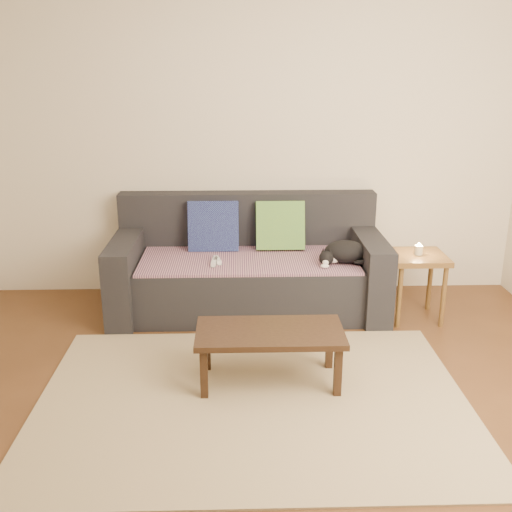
{
  "coord_description": "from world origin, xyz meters",
  "views": [
    {
      "loc": [
        -0.07,
        -2.91,
        1.89
      ],
      "look_at": [
        0.05,
        1.2,
        0.55
      ],
      "focal_mm": 42.0,
      "sensor_mm": 36.0,
      "label": 1
    }
  ],
  "objects_px": {
    "wii_remote_a": "(214,262)",
    "sofa": "(248,270)",
    "wii_remote_b": "(217,260)",
    "coffee_table": "(270,337)",
    "cat": "(344,252)",
    "side_table": "(417,266)"
  },
  "relations": [
    {
      "from": "sofa",
      "to": "coffee_table",
      "type": "xyz_separation_m",
      "value": [
        0.11,
        -1.22,
        0.0
      ]
    },
    {
      "from": "sofa",
      "to": "cat",
      "type": "bearing_deg",
      "value": -16.54
    },
    {
      "from": "sofa",
      "to": "cat",
      "type": "relative_size",
      "value": 5.35
    },
    {
      "from": "wii_remote_b",
      "to": "side_table",
      "type": "xyz_separation_m",
      "value": [
        1.51,
        -0.09,
        -0.03
      ]
    },
    {
      "from": "wii_remote_b",
      "to": "side_table",
      "type": "bearing_deg",
      "value": -106.56
    },
    {
      "from": "wii_remote_a",
      "to": "coffee_table",
      "type": "distance_m",
      "value": 1.08
    },
    {
      "from": "sofa",
      "to": "wii_remote_b",
      "type": "height_order",
      "value": "sofa"
    },
    {
      "from": "wii_remote_a",
      "to": "coffee_table",
      "type": "bearing_deg",
      "value": -155.93
    },
    {
      "from": "wii_remote_a",
      "to": "coffee_table",
      "type": "relative_size",
      "value": 0.17
    },
    {
      "from": "coffee_table",
      "to": "wii_remote_b",
      "type": "bearing_deg",
      "value": 108.3
    },
    {
      "from": "wii_remote_a",
      "to": "sofa",
      "type": "bearing_deg",
      "value": -46.44
    },
    {
      "from": "wii_remote_b",
      "to": "side_table",
      "type": "relative_size",
      "value": 0.29
    },
    {
      "from": "cat",
      "to": "wii_remote_a",
      "type": "height_order",
      "value": "cat"
    },
    {
      "from": "sofa",
      "to": "wii_remote_b",
      "type": "xyz_separation_m",
      "value": [
        -0.24,
        -0.17,
        0.15
      ]
    },
    {
      "from": "side_table",
      "to": "cat",
      "type": "bearing_deg",
      "value": 175.23
    },
    {
      "from": "wii_remote_a",
      "to": "wii_remote_b",
      "type": "height_order",
      "value": "same"
    },
    {
      "from": "cat",
      "to": "sofa",
      "type": "bearing_deg",
      "value": 171.91
    },
    {
      "from": "coffee_table",
      "to": "sofa",
      "type": "bearing_deg",
      "value": 95.09
    },
    {
      "from": "wii_remote_b",
      "to": "coffee_table",
      "type": "xyz_separation_m",
      "value": [
        0.35,
        -1.04,
        -0.14
      ]
    },
    {
      "from": "sofa",
      "to": "coffee_table",
      "type": "height_order",
      "value": "sofa"
    },
    {
      "from": "cat",
      "to": "coffee_table",
      "type": "distance_m",
      "value": 1.19
    },
    {
      "from": "side_table",
      "to": "sofa",
      "type": "bearing_deg",
      "value": 168.47
    }
  ]
}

